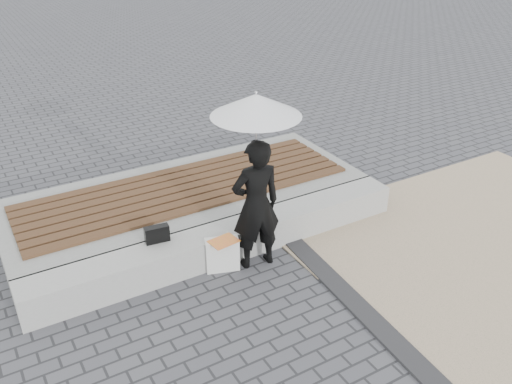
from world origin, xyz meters
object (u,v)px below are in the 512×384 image
at_px(seating_ledge, 226,241).
at_px(parasol, 256,105).
at_px(canvas_tote, 222,254).
at_px(handbag, 157,234).
at_px(woman, 256,205).

distance_m(seating_ledge, parasol, 1.90).
height_order(seating_ledge, canvas_tote, canvas_tote).
xyz_separation_m(parasol, handbag, (-1.07, 0.48, -1.55)).
bearing_deg(canvas_tote, woman, 4.50).
height_order(woman, canvas_tote, woman).
bearing_deg(woman, parasol, -83.18).
distance_m(seating_ledge, woman, 0.75).
xyz_separation_m(woman, canvas_tote, (-0.41, 0.10, -0.62)).
bearing_deg(parasol, canvas_tote, 166.28).
bearing_deg(parasol, woman, -90.00).
xyz_separation_m(seating_ledge, canvas_tote, (-0.18, -0.25, 0.01)).
xyz_separation_m(parasol, canvas_tote, (-0.41, 0.10, -1.84)).
relative_size(woman, canvas_tote, 3.91).
height_order(handbag, canvas_tote, handbag).
relative_size(seating_ledge, canvas_tote, 11.83).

